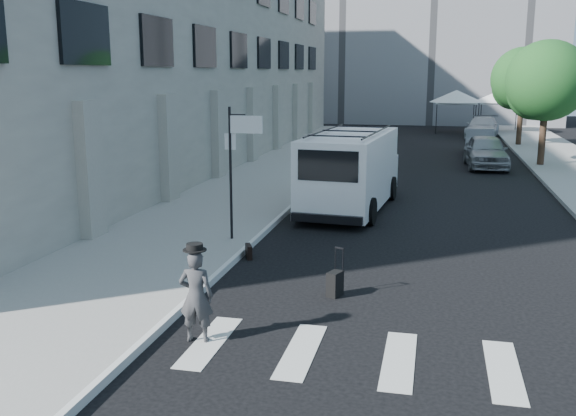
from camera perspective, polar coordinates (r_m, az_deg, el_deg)
The scene contains 16 objects.
ground at distance 13.71m, azimuth 1.30°, elevation -7.26°, with size 120.00×120.00×0.00m, color black.
sidewalk_left at distance 29.82m, azimuth -0.47°, elevation 3.42°, with size 4.50×48.00×0.15m, color gray.
sidewalk_right at distance 33.60m, azimuth 23.86°, elevation 3.36°, with size 4.00×56.00×0.15m, color gray.
building_left at distance 33.80m, azimuth -12.09°, elevation 14.24°, with size 10.00×44.00×12.00m, color gray.
sign_pole at distance 16.75m, azimuth -4.40°, elevation 5.56°, with size 1.03×0.07×3.50m.
tree_near at distance 33.20m, azimuth 21.80°, elevation 10.21°, with size 3.80×3.83×6.03m.
tree_far at distance 42.12m, azimuth 19.99°, elevation 10.54°, with size 3.80×3.83×6.03m.
tent_left at distance 50.73m, azimuth 14.74°, elevation 9.56°, with size 4.00×4.00×3.20m.
tent_right at distance 51.42m, azimuth 18.34°, elevation 9.38°, with size 4.00×4.00×3.20m.
businessman at distance 11.05m, azimuth -8.17°, elevation -7.78°, with size 0.59×0.39×1.61m, color #38383B.
briefcase at distance 15.93m, azimuth -3.52°, elevation -3.88°, with size 0.12×0.44×0.34m, color black.
suitcase at distance 13.29m, azimuth 4.20°, elevation -6.71°, with size 0.34×0.41×1.00m.
cargo_van at distance 21.59m, azimuth 5.65°, elevation 3.37°, with size 2.83×6.95×2.54m.
parked_car_a at distance 32.39m, azimuth 17.18°, elevation 4.83°, with size 1.85×4.61×1.57m, color #94979B.
parked_car_b at distance 37.46m, azimuth 16.65°, elevation 5.66°, with size 1.51×4.33×1.43m, color slate.
parked_car_c at distance 47.08m, azimuth 16.90°, elevation 6.88°, with size 2.09×5.13×1.49m, color #B1B4B9.
Camera 1 is at (2.60, -12.68, 4.52)m, focal length 40.00 mm.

